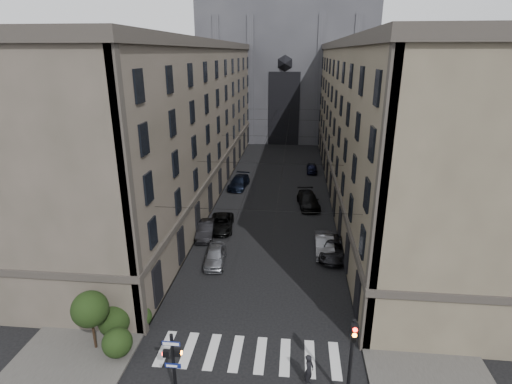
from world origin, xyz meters
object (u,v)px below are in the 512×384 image
(pedestrian_signal_left, at_px, (173,361))
(car_left_midfar, at_px, (222,223))
(car_right_near, at_px, (324,245))
(car_right_far, at_px, (312,168))
(car_left_far, at_px, (239,182))
(car_left_midnear, at_px, (206,230))
(car_right_midnear, at_px, (334,248))
(car_left_near, at_px, (215,256))
(pedestrian, at_px, (309,370))
(car_right_midfar, at_px, (308,200))
(gothic_tower, at_px, (287,51))
(traffic_light_right, at_px, (352,353))

(pedestrian_signal_left, bearing_deg, car_left_midfar, 93.77)
(pedestrian_signal_left, xyz_separation_m, car_right_near, (8.91, 17.30, -1.53))
(car_right_far, bearing_deg, car_left_far, -140.44)
(car_left_midnear, height_order, car_right_midnear, car_left_midnear)
(car_left_midnear, bearing_deg, car_left_near, -75.76)
(car_left_near, height_order, pedestrian, pedestrian)
(car_left_midfar, bearing_deg, car_right_near, -27.13)
(car_left_midfar, relative_size, car_right_midnear, 0.95)
(car_right_near, height_order, car_right_midfar, car_right_midfar)
(gothic_tower, relative_size, car_right_far, 14.79)
(gothic_tower, distance_m, car_right_far, 35.04)
(car_left_midnear, bearing_deg, car_left_far, 78.81)
(pedestrian_signal_left, distance_m, car_right_midfar, 29.86)
(car_left_near, xyz_separation_m, car_right_far, (9.27, 28.99, -0.08))
(car_left_near, relative_size, car_left_midfar, 0.87)
(car_left_midnear, relative_size, car_left_midfar, 0.91)
(pedestrian_signal_left, bearing_deg, pedestrian, 11.90)
(car_left_far, relative_size, car_right_far, 1.38)
(car_right_near, distance_m, car_right_midnear, 0.99)
(gothic_tower, relative_size, car_right_midfar, 10.31)
(car_left_midfar, relative_size, car_right_far, 1.28)
(pedestrian_signal_left, relative_size, car_right_near, 0.84)
(pedestrian_signal_left, height_order, car_right_near, pedestrian_signal_left)
(gothic_tower, xyz_separation_m, car_left_midnear, (-6.20, -53.99, -17.04))
(car_right_midnear, bearing_deg, pedestrian_signal_left, -112.46)
(gothic_tower, height_order, car_right_midnear, gothic_tower)
(car_left_near, relative_size, car_right_near, 0.91)
(traffic_light_right, bearing_deg, car_right_midnear, 87.89)
(pedestrian_signal_left, relative_size, traffic_light_right, 0.77)
(car_left_near, distance_m, pedestrian, 15.01)
(car_left_midnear, relative_size, car_right_far, 1.17)
(car_right_midfar, bearing_deg, pedestrian, -98.68)
(car_left_near, relative_size, car_left_far, 0.81)
(traffic_light_right, height_order, car_left_midfar, traffic_light_right)
(car_left_near, relative_size, car_right_midfar, 0.78)
(car_left_midfar, relative_size, car_right_midfar, 0.90)
(gothic_tower, distance_m, car_left_midnear, 56.95)
(car_left_near, relative_size, car_right_midnear, 0.82)
(car_left_midfar, bearing_deg, car_left_near, -89.83)
(car_right_near, xyz_separation_m, car_right_midfar, (-1.19, 11.51, 0.03))
(car_right_midnear, distance_m, car_right_midfar, 12.24)
(gothic_tower, distance_m, car_left_near, 61.69)
(gothic_tower, xyz_separation_m, pedestrian_signal_left, (-3.51, -73.46, -15.48))
(gothic_tower, relative_size, pedestrian_signal_left, 14.50)
(car_right_midfar, bearing_deg, traffic_light_right, -94.61)
(car_right_near, bearing_deg, car_left_midnear, 169.31)
(car_left_midfar, bearing_deg, pedestrian, -72.44)
(car_left_far, height_order, car_right_midnear, car_left_far)
(car_left_midfar, distance_m, pedestrian, 21.60)
(pedestrian_signal_left, distance_m, car_left_midnear, 19.72)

